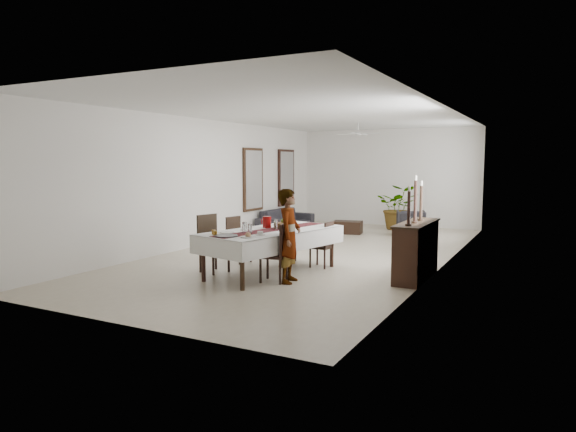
{
  "coord_description": "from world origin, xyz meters",
  "views": [
    {
      "loc": [
        4.95,
        -10.76,
        2.11
      ],
      "look_at": [
        0.3,
        -1.82,
        1.05
      ],
      "focal_mm": 32.0,
      "sensor_mm": 36.0,
      "label": 1
    }
  ],
  "objects_px": {
    "red_pitcher": "(267,222)",
    "sofa": "(286,220)",
    "woman": "(289,236)",
    "dining_table_top": "(272,232)",
    "sideboard_body": "(416,251)"
  },
  "relations": [
    {
      "from": "red_pitcher",
      "to": "sofa",
      "type": "bearing_deg",
      "value": 114.15
    },
    {
      "from": "woman",
      "to": "dining_table_top",
      "type": "bearing_deg",
      "value": 41.06
    },
    {
      "from": "dining_table_top",
      "to": "woman",
      "type": "height_order",
      "value": "woman"
    },
    {
      "from": "dining_table_top",
      "to": "sideboard_body",
      "type": "height_order",
      "value": "sideboard_body"
    },
    {
      "from": "dining_table_top",
      "to": "sideboard_body",
      "type": "bearing_deg",
      "value": 31.83
    },
    {
      "from": "dining_table_top",
      "to": "sofa",
      "type": "bearing_deg",
      "value": 128.15
    },
    {
      "from": "red_pitcher",
      "to": "sideboard_body",
      "type": "bearing_deg",
      "value": 13.1
    },
    {
      "from": "sideboard_body",
      "to": "woman",
      "type": "bearing_deg",
      "value": -145.05
    },
    {
      "from": "dining_table_top",
      "to": "sofa",
      "type": "xyz_separation_m",
      "value": [
        -2.67,
        5.67,
        -0.48
      ]
    },
    {
      "from": "woman",
      "to": "sofa",
      "type": "height_order",
      "value": "woman"
    },
    {
      "from": "red_pitcher",
      "to": "woman",
      "type": "xyz_separation_m",
      "value": [
        0.85,
        -0.69,
        -0.13
      ]
    },
    {
      "from": "woman",
      "to": "sofa",
      "type": "bearing_deg",
      "value": 16.66
    },
    {
      "from": "dining_table_top",
      "to": "sideboard_body",
      "type": "distance_m",
      "value": 2.68
    },
    {
      "from": "red_pitcher",
      "to": "woman",
      "type": "height_order",
      "value": "woman"
    },
    {
      "from": "dining_table_top",
      "to": "red_pitcher",
      "type": "height_order",
      "value": "red_pitcher"
    }
  ]
}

